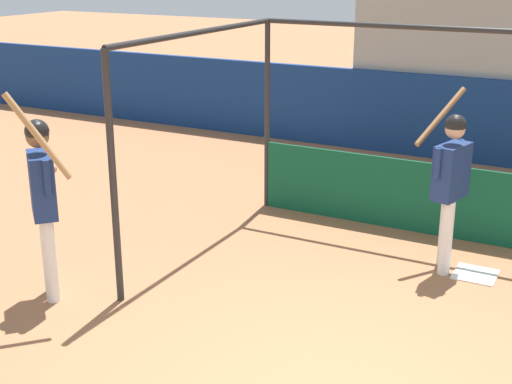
# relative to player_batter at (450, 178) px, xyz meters

# --- Properties ---
(outfield_wall) EXTENTS (24.00, 0.12, 1.39)m
(outfield_wall) POSITION_rel_player_batter_xyz_m (-0.07, 4.41, -0.34)
(outfield_wall) COLOR navy
(outfield_wall) RESTS_ON ground
(batting_cage) EXTENTS (4.19, 3.27, 2.50)m
(batting_cage) POSITION_rel_player_batter_xyz_m (-0.59, 0.35, 0.03)
(batting_cage) COLOR #282828
(batting_cage) RESTS_ON ground
(home_plate) EXTENTS (0.44, 0.44, 0.02)m
(home_plate) POSITION_rel_player_batter_xyz_m (0.36, -0.01, -1.03)
(home_plate) COLOR white
(home_plate) RESTS_ON ground
(player_batter) EXTENTS (0.58, 0.97, 1.89)m
(player_batter) POSITION_rel_player_batter_xyz_m (0.00, 0.00, 0.00)
(player_batter) COLOR white
(player_batter) RESTS_ON ground
(player_waiting) EXTENTS (0.80, 0.65, 2.13)m
(player_waiting) POSITION_rel_player_batter_xyz_m (-3.29, -2.50, 0.07)
(player_waiting) COLOR white
(player_waiting) RESTS_ON ground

